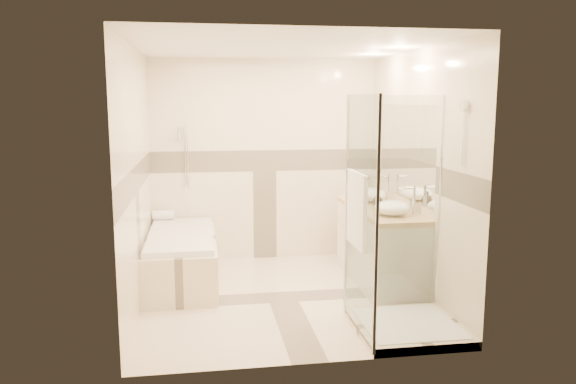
{
  "coord_description": "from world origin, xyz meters",
  "views": [
    {
      "loc": [
        -0.8,
        -5.45,
        1.98
      ],
      "look_at": [
        0.1,
        0.25,
        1.05
      ],
      "focal_mm": 35.0,
      "sensor_mm": 36.0,
      "label": 1
    }
  ],
  "objects": [
    {
      "name": "room",
      "position": [
        0.06,
        0.01,
        1.26
      ],
      "size": [
        2.82,
        3.02,
        2.52
      ],
      "color": "beige",
      "rests_on": "ground"
    },
    {
      "name": "amenity_bottle_a",
      "position": [
        1.1,
        0.34,
        0.92
      ],
      "size": [
        0.08,
        0.08,
        0.15
      ],
      "primitive_type": "imported",
      "rotation": [
        0.0,
        0.0,
        -0.18
      ],
      "color": "black",
      "rests_on": "vanity"
    },
    {
      "name": "faucet_far",
      "position": [
        1.32,
        -0.13,
        1.02
      ],
      "size": [
        0.12,
        0.03,
        0.29
      ],
      "color": "silver",
      "rests_on": "vanity"
    },
    {
      "name": "amenity_bottle_b",
      "position": [
        1.1,
        0.35,
        0.93
      ],
      "size": [
        0.14,
        0.14,
        0.15
      ],
      "primitive_type": "imported",
      "rotation": [
        0.0,
        0.0,
        -0.16
      ],
      "color": "black",
      "rests_on": "vanity"
    },
    {
      "name": "rolled_towel",
      "position": [
        -1.26,
        1.4,
        0.62
      ],
      "size": [
        0.25,
        0.11,
        0.11
      ],
      "primitive_type": "cylinder",
      "rotation": [
        0.0,
        1.57,
        0.0
      ],
      "color": "white",
      "rests_on": "bathtub"
    },
    {
      "name": "faucet_near",
      "position": [
        1.32,
        0.67,
        1.02
      ],
      "size": [
        0.12,
        0.03,
        0.3
      ],
      "color": "silver",
      "rests_on": "vanity"
    },
    {
      "name": "vanity",
      "position": [
        1.12,
        0.3,
        0.43
      ],
      "size": [
        0.58,
        1.62,
        0.85
      ],
      "color": "silver",
      "rests_on": "ground"
    },
    {
      "name": "vessel_sink_far",
      "position": [
        1.1,
        -0.13,
        0.92
      ],
      "size": [
        0.37,
        0.37,
        0.15
      ],
      "primitive_type": "ellipsoid",
      "color": "white",
      "rests_on": "vanity"
    },
    {
      "name": "shower_enclosure",
      "position": [
        0.83,
        -0.97,
        0.51
      ],
      "size": [
        0.96,
        0.93,
        2.04
      ],
      "color": "beige",
      "rests_on": "ground"
    },
    {
      "name": "folded_towels",
      "position": [
        1.1,
        1.01,
        0.89
      ],
      "size": [
        0.16,
        0.26,
        0.08
      ],
      "primitive_type": "cube",
      "rotation": [
        0.0,
        0.0,
        0.02
      ],
      "color": "white",
      "rests_on": "vanity"
    },
    {
      "name": "bathtub",
      "position": [
        -1.02,
        0.65,
        0.31
      ],
      "size": [
        0.75,
        1.7,
        0.56
      ],
      "color": "beige",
      "rests_on": "ground"
    },
    {
      "name": "vessel_sink_near",
      "position": [
        1.1,
        0.67,
        0.93
      ],
      "size": [
        0.39,
        0.39,
        0.16
      ],
      "primitive_type": "ellipsoid",
      "color": "white",
      "rests_on": "vanity"
    }
  ]
}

